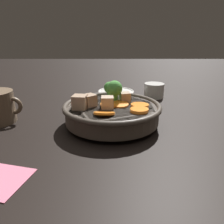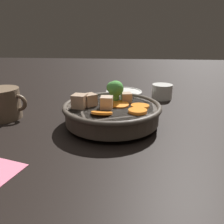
# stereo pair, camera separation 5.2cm
# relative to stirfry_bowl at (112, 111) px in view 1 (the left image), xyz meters

# --- Properties ---
(ground_plane) EXTENTS (3.00, 3.00, 0.00)m
(ground_plane) POSITION_rel_stirfry_bowl_xyz_m (0.00, -0.00, -0.03)
(ground_plane) COLOR black
(stirfry_bowl) EXTENTS (0.23, 0.23, 0.10)m
(stirfry_bowl) POSITION_rel_stirfry_bowl_xyz_m (0.00, 0.00, 0.00)
(stirfry_bowl) COLOR #51473D
(stirfry_bowl) RESTS_ON ground_plane
(side_saucer) EXTENTS (0.13, 0.13, 0.01)m
(side_saucer) POSITION_rel_stirfry_bowl_xyz_m (0.01, 0.28, -0.03)
(side_saucer) COLOR white
(side_saucer) RESTS_ON ground_plane
(tea_cup) EXTENTS (0.07, 0.07, 0.05)m
(tea_cup) POSITION_rel_stirfry_bowl_xyz_m (0.14, 0.24, -0.01)
(tea_cup) COLOR white
(tea_cup) RESTS_ON ground_plane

